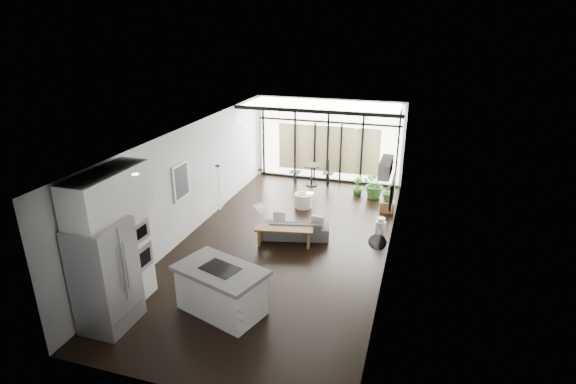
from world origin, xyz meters
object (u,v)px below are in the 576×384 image
Objects in this scene: island at (221,290)px; pouf at (303,200)px; sofa at (296,225)px; fridge at (106,276)px; console_bench at (284,237)px; tv at (393,191)px; milk_can at (381,227)px.

island reaches higher than pouf.
sofa is 1.97m from pouf.
fridge reaches higher than console_bench.
tv is (4.51, 4.94, 0.30)m from fridge.
fridge reaches higher than tv.
milk_can reaches higher than console_bench.
island is 1.00× the size of sofa.
fridge is 3.86× the size of milk_can.
tv reaches higher than sofa.
fridge is (-1.75, -0.94, 0.54)m from island.
island is at bearing -91.51° from pouf.
fridge is at bearing -133.60° from island.
console_bench is (-0.15, -0.53, -0.10)m from sofa.
fridge reaches higher than milk_can.
island is at bearing -121.94° from milk_can.
console_bench is (0.33, 2.89, -0.23)m from island.
tv is at bearing 73.74° from island.
milk_can is at bearing 76.38° from island.
island reaches higher than milk_can.
fridge is 1.82× the size of tv.
milk_can is 0.47× the size of tv.
island is at bearing -107.45° from console_bench.
sofa is (0.47, 3.42, -0.13)m from island.
sofa reaches higher than console_bench.
pouf is at bearing 152.57° from tv.
island is 0.84× the size of fridge.
console_bench is at bearing 101.87° from island.
console_bench is at bearing -151.97° from milk_can.
island is 3.46m from sofa.
pouf is (1.90, 6.30, -0.79)m from fridge.
pouf is 2.72m from milk_can.
milk_can reaches higher than pouf.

